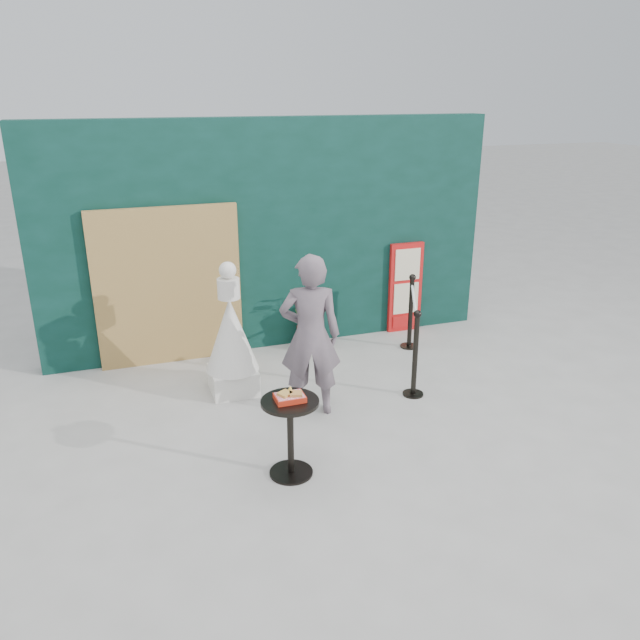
% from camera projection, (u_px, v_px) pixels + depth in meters
% --- Properties ---
extents(ground, '(60.00, 60.00, 0.00)m').
position_uv_depth(ground, '(361.00, 460.00, 5.94)').
color(ground, '#ADAAA5').
rests_on(ground, ground).
extents(back_wall, '(6.00, 0.30, 3.00)m').
position_uv_depth(back_wall, '(272.00, 236.00, 8.21)').
color(back_wall, black).
rests_on(back_wall, ground).
extents(bamboo_fence, '(1.80, 0.08, 2.00)m').
position_uv_depth(bamboo_fence, '(169.00, 287.00, 7.77)').
color(bamboo_fence, tan).
rests_on(bamboo_fence, ground).
extents(woman, '(0.74, 0.58, 1.77)m').
position_uv_depth(woman, '(310.00, 336.00, 6.54)').
color(woman, slate).
rests_on(woman, ground).
extents(menu_board, '(0.50, 0.07, 1.30)m').
position_uv_depth(menu_board, '(405.00, 288.00, 8.91)').
color(menu_board, red).
rests_on(menu_board, ground).
extents(statue, '(0.61, 0.61, 1.56)m').
position_uv_depth(statue, '(231.00, 340.00, 7.07)').
color(statue, white).
rests_on(statue, ground).
extents(cafe_table, '(0.52, 0.52, 0.75)m').
position_uv_depth(cafe_table, '(290.00, 426.00, 5.55)').
color(cafe_table, black).
rests_on(cafe_table, ground).
extents(food_basket, '(0.26, 0.19, 0.11)m').
position_uv_depth(food_basket, '(290.00, 396.00, 5.46)').
color(food_basket, red).
rests_on(food_basket, cafe_table).
extents(planter, '(0.53, 0.46, 0.91)m').
position_uv_depth(planter, '(310.00, 311.00, 8.33)').
color(planter, brown).
rests_on(planter, ground).
extents(stanchion_barrier, '(0.84, 1.54, 1.03)m').
position_uv_depth(stanchion_barrier, '(413.00, 332.00, 7.70)').
color(stanchion_barrier, black).
rests_on(stanchion_barrier, ground).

